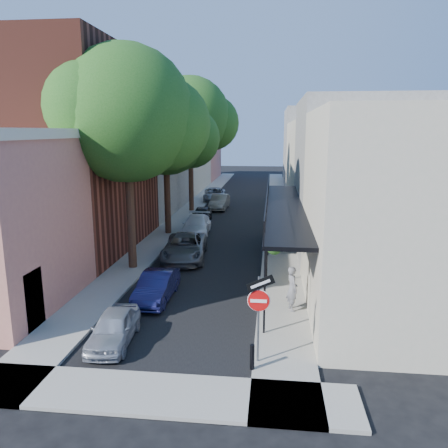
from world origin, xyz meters
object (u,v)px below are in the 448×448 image
(sign_post, at_px, (259,304))
(bollard, at_px, (252,357))
(parked_car_d, at_px, (196,225))
(pedestrian, at_px, (292,288))
(parked_car_c, at_px, (185,247))
(oak_mid, at_px, (172,133))
(oak_far, at_px, (196,118))
(parked_car_a, at_px, (114,328))
(parked_car_e, at_px, (202,214))
(parked_car_f, at_px, (220,202))
(oak_near, at_px, (136,117))
(parked_car_g, at_px, (215,195))
(parked_car_b, at_px, (156,287))

(sign_post, relative_size, bollard, 3.74)
(sign_post, xyz_separation_m, parked_car_d, (-4.95, 17.17, -1.38))
(pedestrian, bearing_deg, parked_car_c, 20.55)
(sign_post, relative_size, oak_mid, 0.29)
(oak_far, distance_m, parked_car_c, 17.09)
(parked_car_a, bearing_deg, parked_car_e, 86.55)
(parked_car_e, bearing_deg, oak_far, 101.05)
(oak_far, distance_m, parked_car_a, 26.58)
(parked_car_f, bearing_deg, oak_near, -94.41)
(pedestrian, bearing_deg, oak_mid, 11.48)
(bollard, relative_size, parked_car_d, 0.18)
(parked_car_d, height_order, parked_car_g, parked_car_g)
(parked_car_c, height_order, parked_car_e, parked_car_c)
(parked_car_b, bearing_deg, parked_car_d, 92.32)
(oak_far, height_order, pedestrian, oak_far)
(oak_mid, bearing_deg, parked_car_a, -84.47)
(oak_mid, relative_size, parked_car_a, 3.09)
(oak_near, bearing_deg, parked_car_c, 42.57)
(sign_post, relative_size, parked_car_b, 0.81)
(oak_mid, xyz_separation_m, parked_car_b, (2.02, -12.35, -6.45))
(oak_mid, xyz_separation_m, parked_car_f, (2.02, 10.21, -6.36))
(parked_car_d, bearing_deg, oak_mid, 173.91)
(parked_car_c, bearing_deg, oak_near, -142.76)
(oak_near, relative_size, parked_car_e, 3.20)
(parked_car_b, bearing_deg, parked_car_a, -95.70)
(parked_car_c, xyz_separation_m, parked_car_e, (-0.71, 10.44, -0.09))
(oak_mid, bearing_deg, pedestrian, -59.23)
(parked_car_g, bearing_deg, parked_car_f, -83.33)
(oak_mid, distance_m, pedestrian, 16.36)
(bollard, height_order, pedestrian, pedestrian)
(sign_post, bearing_deg, parked_car_f, 99.42)
(oak_far, bearing_deg, oak_near, -90.04)
(parked_car_g, bearing_deg, oak_far, -104.23)
(oak_near, xyz_separation_m, pedestrian, (7.73, -5.10, -6.85))
(oak_far, xyz_separation_m, parked_car_f, (1.95, 1.18, -7.57))
(oak_near, bearing_deg, parked_car_e, 84.14)
(parked_car_a, relative_size, parked_car_e, 0.92)
(parked_car_a, height_order, parked_car_g, parked_car_g)
(bollard, distance_m, parked_car_d, 18.29)
(parked_car_a, bearing_deg, oak_far, 89.21)
(parked_car_a, distance_m, parked_car_d, 16.27)
(parked_car_f, xyz_separation_m, parked_car_g, (-1.11, 4.84, -0.01))
(bollard, distance_m, pedestrian, 4.88)
(bollard, height_order, parked_car_a, parked_car_a)
(sign_post, relative_size, parked_car_g, 0.61)
(sign_post, height_order, parked_car_g, sign_post)
(sign_post, relative_size, pedestrian, 1.64)
(oak_near, xyz_separation_m, parked_car_f, (1.97, 18.18, -7.19))
(sign_post, xyz_separation_m, parked_car_b, (-4.56, 4.91, -1.43))
(oak_far, height_order, parked_car_b, oak_far)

